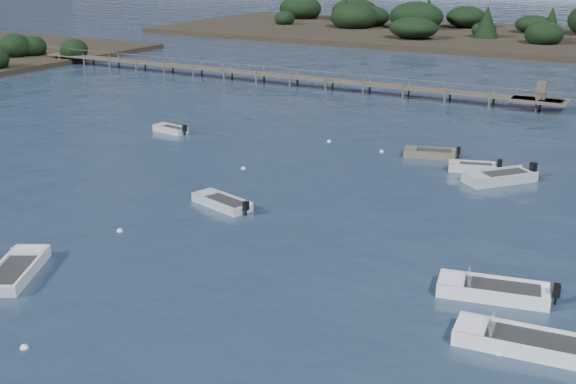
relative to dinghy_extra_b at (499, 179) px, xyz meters
The scene contains 16 objects.
ground 35.53m from the dinghy_extra_b, 99.85° to the left, with size 400.00×400.00×0.00m, color #19273A.
dinghy_extra_b is the anchor object (origin of this frame).
dinghy_near_olive 29.37m from the dinghy_extra_b, 122.36° to the right, with size 3.62×4.78×1.19m.
dinghy_mid_white_b 16.65m from the dinghy_extra_b, 77.06° to the right, with size 5.10×2.65×1.24m.
dinghy_mid_grey 17.93m from the dinghy_extra_b, 135.69° to the right, with size 4.24×2.46×1.05m.
dinghy_extra_a 6.81m from the dinghy_extra_b, 149.02° to the left, with size 4.04×2.49×1.07m.
tender_far_white 2.60m from the dinghy_extra_b, 146.53° to the left, with size 3.51×2.07×1.18m.
dinghy_mid_white_a 20.73m from the dinghy_extra_b, 74.07° to the right, with size 5.23×2.29×1.21m.
tender_far_grey 26.51m from the dinghy_extra_b, behind, with size 3.33×1.59×1.06m.
buoy_a 30.90m from the dinghy_extra_b, 109.62° to the right, with size 0.32×0.32×0.32m, color white.
buoy_b 21.41m from the dinghy_extra_b, 76.11° to the right, with size 0.32×0.32×0.32m, color white.
buoy_c 23.94m from the dinghy_extra_b, 129.72° to the right, with size 0.32×0.32×0.32m, color white.
buoy_e 9.77m from the dinghy_extra_b, 162.35° to the left, with size 0.32×0.32×0.32m, color white.
buoy_extra_a 14.38m from the dinghy_extra_b, 165.42° to the left, with size 0.32×0.32×0.32m, color white.
buoy_extra_b 16.78m from the dinghy_extra_b, 160.25° to the right, with size 0.32×0.32×0.32m, color white.
jetty 36.11m from the dinghy_extra_b, 140.41° to the left, with size 64.50×3.20×3.40m.
Camera 1 is at (15.89, -19.82, 14.16)m, focal length 45.00 mm.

